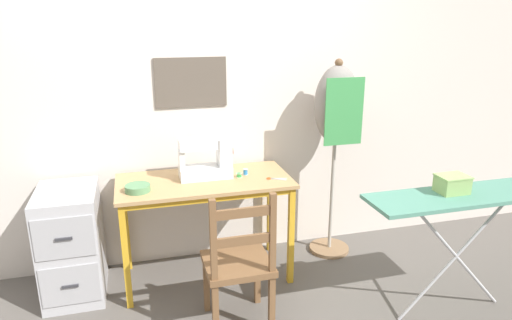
{
  "coord_description": "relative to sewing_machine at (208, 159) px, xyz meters",
  "views": [
    {
      "loc": [
        -0.44,
        -2.68,
        1.83
      ],
      "look_at": [
        0.37,
        0.26,
        0.87
      ],
      "focal_mm": 32.0,
      "sensor_mm": 36.0,
      "label": 1
    }
  ],
  "objects": [
    {
      "name": "thread_spool_mid_table",
      "position": [
        0.26,
        -0.02,
        -0.11
      ],
      "size": [
        0.04,
        0.04,
        0.04
      ],
      "color": "#2875C1",
      "rests_on": "sewing_table"
    },
    {
      "name": "filing_cabinet",
      "position": [
        -0.95,
        -0.02,
        -0.51
      ],
      "size": [
        0.38,
        0.54,
        0.75
      ],
      "color": "#B7B7BC",
      "rests_on": "ground_plane"
    },
    {
      "name": "ironing_board",
      "position": [
        1.41,
        -0.89,
        -0.11
      ],
      "size": [
        1.22,
        0.33,
        0.83
      ],
      "color": "#518E7A",
      "rests_on": "ground_plane"
    },
    {
      "name": "storage_box",
      "position": [
        1.34,
        -0.85,
        -0.01
      ],
      "size": [
        0.18,
        0.14,
        0.11
      ],
      "color": "#8EB266",
      "rests_on": "ironing_board"
    },
    {
      "name": "fabric_bowl",
      "position": [
        -0.49,
        -0.15,
        -0.11
      ],
      "size": [
        0.16,
        0.16,
        0.04
      ],
      "color": "#56895B",
      "rests_on": "sewing_table"
    },
    {
      "name": "sewing_machine",
      "position": [
        0.0,
        0.0,
        0.0
      ],
      "size": [
        0.38,
        0.18,
        0.31
      ],
      "color": "white",
      "rests_on": "sewing_table"
    },
    {
      "name": "sewing_table",
      "position": [
        -0.04,
        -0.06,
        -0.22
      ],
      "size": [
        1.2,
        0.58,
        0.75
      ],
      "color": "tan",
      "rests_on": "ground_plane"
    },
    {
      "name": "wooden_chair",
      "position": [
        0.06,
        -0.66,
        -0.47
      ],
      "size": [
        0.4,
        0.38,
        0.91
      ],
      "color": "brown",
      "rests_on": "ground_plane"
    },
    {
      "name": "scissors",
      "position": [
        0.43,
        -0.16,
        -0.13
      ],
      "size": [
        0.14,
        0.09,
        0.01
      ],
      "color": "silver",
      "rests_on": "sewing_table"
    },
    {
      "name": "thread_spool_near_machine",
      "position": [
        0.21,
        -0.06,
        -0.12
      ],
      "size": [
        0.04,
        0.04,
        0.03
      ],
      "color": "green",
      "rests_on": "sewing_table"
    },
    {
      "name": "dress_form",
      "position": [
        0.99,
        0.07,
        0.25
      ],
      "size": [
        0.35,
        0.32,
        1.55
      ],
      "color": "#846647",
      "rests_on": "ground_plane"
    },
    {
      "name": "wall_back",
      "position": [
        -0.04,
        0.31,
        0.39
      ],
      "size": [
        10.0,
        0.07,
        2.55
      ],
      "color": "silver",
      "rests_on": "ground_plane"
    },
    {
      "name": "ground_plane",
      "position": [
        -0.04,
        -0.33,
        -0.89
      ],
      "size": [
        14.0,
        14.0,
        0.0
      ],
      "primitive_type": "plane",
      "color": "#5B5651"
    }
  ]
}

